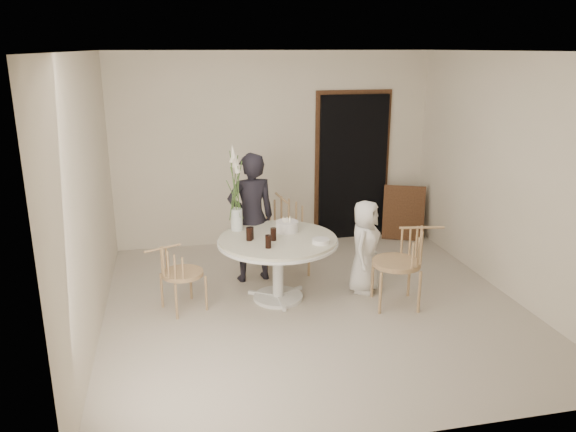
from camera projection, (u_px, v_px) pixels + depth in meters
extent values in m
plane|color=#B8AC9D|center=(314.00, 305.00, 6.21)|extent=(4.50, 4.50, 0.00)
plane|color=silver|center=(317.00, 51.00, 5.43)|extent=(4.50, 4.50, 0.00)
plane|color=beige|center=(274.00, 150.00, 7.92)|extent=(4.50, 0.00, 4.50)
plane|color=beige|center=(402.00, 266.00, 3.71)|extent=(4.50, 0.00, 4.50)
plane|color=beige|center=(88.00, 198.00, 5.36)|extent=(0.00, 4.50, 4.50)
plane|color=beige|center=(510.00, 177.00, 6.27)|extent=(0.00, 4.50, 4.50)
cube|color=black|center=(353.00, 168.00, 8.18)|extent=(1.00, 0.10, 2.10)
cube|color=brown|center=(352.00, 163.00, 8.20)|extent=(1.12, 0.03, 2.22)
cylinder|color=silver|center=(278.00, 297.00, 6.36)|extent=(0.56, 0.56, 0.04)
cylinder|color=silver|center=(278.00, 270.00, 6.27)|extent=(0.12, 0.12, 0.65)
cylinder|color=silver|center=(278.00, 242.00, 6.17)|extent=(1.33, 1.33, 0.03)
cylinder|color=beige|center=(278.00, 240.00, 6.16)|extent=(1.30, 1.30, 0.04)
cube|color=brown|center=(404.00, 213.00, 8.25)|extent=(0.62, 0.40, 0.80)
cylinder|color=tan|center=(276.00, 261.00, 6.82)|extent=(0.03, 0.03, 0.48)
cylinder|color=tan|center=(309.00, 258.00, 6.94)|extent=(0.03, 0.03, 0.48)
cylinder|color=tan|center=(267.00, 250.00, 7.20)|extent=(0.03, 0.03, 0.48)
cylinder|color=tan|center=(298.00, 247.00, 7.33)|extent=(0.03, 0.03, 0.48)
cylinder|color=tan|center=(287.00, 234.00, 7.00)|extent=(0.53, 0.53, 0.05)
cylinder|color=tan|center=(372.00, 278.00, 6.35)|extent=(0.03, 0.03, 0.47)
cylinder|color=tan|center=(380.00, 293.00, 5.95)|extent=(0.03, 0.03, 0.47)
cylinder|color=tan|center=(409.00, 277.00, 6.37)|extent=(0.03, 0.03, 0.47)
cylinder|color=tan|center=(419.00, 292.00, 5.97)|extent=(0.03, 0.03, 0.47)
cylinder|color=tan|center=(396.00, 263.00, 6.08)|extent=(0.52, 0.52, 0.05)
cylinder|color=tan|center=(206.00, 293.00, 6.04)|extent=(0.03, 0.03, 0.40)
cylinder|color=tan|center=(191.00, 283.00, 6.30)|extent=(0.03, 0.03, 0.40)
cylinder|color=tan|center=(176.00, 302.00, 5.83)|extent=(0.03, 0.03, 0.40)
cylinder|color=tan|center=(162.00, 291.00, 6.10)|extent=(0.03, 0.03, 0.40)
cylinder|color=tan|center=(183.00, 273.00, 6.01)|extent=(0.44, 0.44, 0.04)
imported|color=black|center=(251.00, 218.00, 6.68)|extent=(0.62, 0.46, 1.58)
imported|color=white|center=(365.00, 247.00, 6.43)|extent=(0.59, 0.64, 1.09)
cylinder|color=white|center=(287.00, 226.00, 6.35)|extent=(0.25, 0.25, 0.12)
cylinder|color=beige|center=(287.00, 219.00, 6.33)|extent=(0.01, 0.01, 0.05)
cylinder|color=beige|center=(290.00, 218.00, 6.36)|extent=(0.01, 0.01, 0.05)
cylinder|color=beige|center=(283.00, 219.00, 6.34)|extent=(0.01, 0.01, 0.05)
cylinder|color=beige|center=(290.00, 220.00, 6.29)|extent=(0.01, 0.01, 0.05)
cylinder|color=beige|center=(285.00, 220.00, 6.29)|extent=(0.01, 0.01, 0.05)
cylinder|color=black|center=(249.00, 234.00, 6.06)|extent=(0.08, 0.08, 0.15)
cylinder|color=black|center=(268.00, 242.00, 5.83)|extent=(0.09, 0.09, 0.14)
cylinder|color=black|center=(251.00, 233.00, 6.10)|extent=(0.08, 0.08, 0.14)
cylinder|color=black|center=(273.00, 234.00, 6.06)|extent=(0.07, 0.07, 0.14)
cylinder|color=white|center=(321.00, 241.00, 5.98)|extent=(0.19, 0.19, 0.05)
cylinder|color=silver|center=(237.00, 219.00, 6.39)|extent=(0.13, 0.13, 0.25)
cylinder|color=#43662B|center=(238.00, 193.00, 6.30)|extent=(0.01, 0.01, 0.63)
cone|color=white|center=(238.00, 165.00, 6.21)|extent=(0.06, 0.06, 0.16)
cylinder|color=#43662B|center=(236.00, 190.00, 6.32)|extent=(0.01, 0.01, 0.68)
cone|color=white|center=(236.00, 160.00, 6.22)|extent=(0.06, 0.06, 0.16)
cylinder|color=#43662B|center=(234.00, 188.00, 6.29)|extent=(0.01, 0.01, 0.74)
cone|color=white|center=(233.00, 155.00, 6.19)|extent=(0.06, 0.06, 0.16)
cylinder|color=#43662B|center=(234.00, 186.00, 6.26)|extent=(0.01, 0.01, 0.79)
cone|color=white|center=(233.00, 151.00, 6.14)|extent=(0.06, 0.06, 0.16)
cylinder|color=#43662B|center=(237.00, 193.00, 6.28)|extent=(0.01, 0.01, 0.63)
cone|color=white|center=(236.00, 166.00, 6.18)|extent=(0.06, 0.06, 0.16)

